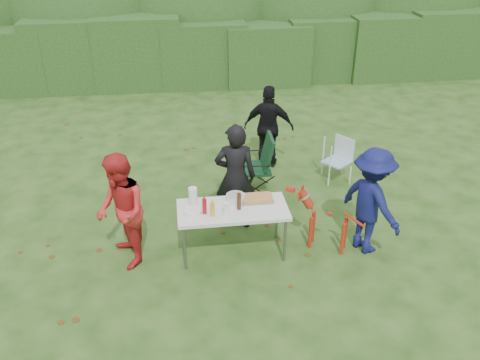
{
  "coord_description": "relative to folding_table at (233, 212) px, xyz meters",
  "views": [
    {
      "loc": [
        -0.82,
        -5.57,
        4.39
      ],
      "look_at": [
        0.0,
        0.53,
        1.0
      ],
      "focal_mm": 38.0,
      "sensor_mm": 36.0,
      "label": 1
    }
  ],
  "objects": [
    {
      "name": "hedge_row",
      "position": [
        0.14,
        7.78,
        0.16
      ],
      "size": [
        22.0,
        1.4,
        1.7
      ],
      "primitive_type": "cube",
      "color": "#23471C",
      "rests_on": "ground"
    },
    {
      "name": "folding_table",
      "position": [
        0.0,
        0.0,
        0.0
      ],
      "size": [
        1.5,
        0.7,
        0.74
      ],
      "color": "silver",
      "rests_on": "ground"
    },
    {
      "name": "pasta_bowl",
      "position": [
        0.06,
        0.18,
        0.1
      ],
      "size": [
        0.26,
        0.26,
        0.1
      ],
      "primitive_type": "cylinder",
      "color": "silver",
      "rests_on": "folding_table"
    },
    {
      "name": "cup_stack",
      "position": [
        -0.1,
        -0.14,
        0.14
      ],
      "size": [
        0.08,
        0.08,
        0.18
      ],
      "primitive_type": "cylinder",
      "color": "white",
      "rests_on": "folding_table"
    },
    {
      "name": "shrub_backdrop",
      "position": [
        0.14,
        9.38,
        0.91
      ],
      "size": [
        20.0,
        2.6,
        3.2
      ],
      "primitive_type": "ellipsoid",
      "color": "#3D6628",
      "rests_on": "ground"
    },
    {
      "name": "dog",
      "position": [
        1.35,
        -0.06,
        -0.25
      ],
      "size": [
        0.99,
        0.75,
        0.87
      ],
      "primitive_type": null,
      "rotation": [
        0.0,
        0.0,
        2.66
      ],
      "color": "#A02511",
      "rests_on": "ground"
    },
    {
      "name": "lawn_chair",
      "position": [
        2.09,
        1.92,
        -0.3
      ],
      "size": [
        0.64,
        0.64,
        0.77
      ],
      "primitive_type": null,
      "rotation": [
        0.0,
        0.0,
        3.79
      ],
      "color": "teal",
      "rests_on": "ground"
    },
    {
      "name": "focaccia_bread",
      "position": [
        0.36,
        0.17,
        0.09
      ],
      "size": [
        0.4,
        0.26,
        0.04
      ],
      "primitive_type": "cube",
      "color": "#C58948",
      "rests_on": "food_tray"
    },
    {
      "name": "ground",
      "position": [
        0.14,
        -0.22,
        -0.69
      ],
      "size": [
        80.0,
        80.0,
        0.0
      ],
      "primitive_type": "plane",
      "color": "#1E4211"
    },
    {
      "name": "child",
      "position": [
        1.9,
        -0.14,
        0.1
      ],
      "size": [
        0.96,
        1.16,
        1.56
      ],
      "primitive_type": "imported",
      "rotation": [
        0.0,
        0.0,
        2.01
      ],
      "color": "#10144E",
      "rests_on": "ground"
    },
    {
      "name": "beer_bottle",
      "position": [
        0.08,
        -0.03,
        0.17
      ],
      "size": [
        0.06,
        0.06,
        0.24
      ],
      "primitive_type": "cylinder",
      "color": "#47230F",
      "rests_on": "folding_table"
    },
    {
      "name": "mustard_bottle",
      "position": [
        -0.28,
        -0.15,
        0.15
      ],
      "size": [
        0.06,
        0.06,
        0.2
      ],
      "primitive_type": "cylinder",
      "color": "gold",
      "rests_on": "folding_table"
    },
    {
      "name": "person_black_puffy",
      "position": [
        0.98,
        2.63,
        0.09
      ],
      "size": [
        0.98,
        0.63,
        1.55
      ],
      "primitive_type": "imported",
      "rotation": [
        0.0,
        0.0,
        2.85
      ],
      "color": "black",
      "rests_on": "ground"
    },
    {
      "name": "ketchup_bottle",
      "position": [
        -0.38,
        -0.07,
        0.16
      ],
      "size": [
        0.06,
        0.06,
        0.22
      ],
      "primitive_type": "cylinder",
      "color": "#9F1117",
      "rests_on": "folding_table"
    },
    {
      "name": "paper_towel_roll",
      "position": [
        -0.52,
        0.17,
        0.18
      ],
      "size": [
        0.12,
        0.12,
        0.26
      ],
      "primitive_type": "cylinder",
      "color": "white",
      "rests_on": "folding_table"
    },
    {
      "name": "camping_chair",
      "position": [
        0.54,
        1.65,
        -0.16
      ],
      "size": [
        0.67,
        0.67,
        1.04
      ],
      "primitive_type": null,
      "rotation": [
        0.0,
        0.0,
        3.11
      ],
      "color": "#0F341B",
      "rests_on": "ground"
    },
    {
      "name": "food_tray",
      "position": [
        0.36,
        0.17,
        0.06
      ],
      "size": [
        0.45,
        0.3,
        0.02
      ],
      "primitive_type": "cube",
      "color": "#B7B7BA",
      "rests_on": "folding_table"
    },
    {
      "name": "person_cook",
      "position": [
        0.13,
        0.7,
        0.15
      ],
      "size": [
        0.66,
        0.47,
        1.67
      ],
      "primitive_type": "imported",
      "rotation": [
        0.0,
        0.0,
        3.01
      ],
      "color": "black",
      "rests_on": "ground"
    },
    {
      "name": "plate_stack",
      "position": [
        -0.55,
        -0.05,
        0.08
      ],
      "size": [
        0.24,
        0.24,
        0.05
      ],
      "primitive_type": "cylinder",
      "color": "white",
      "rests_on": "folding_table"
    },
    {
      "name": "person_red_jacket",
      "position": [
        -1.48,
        0.0,
        0.12
      ],
      "size": [
        0.81,
        0.93,
        1.62
      ],
      "primitive_type": "imported",
      "rotation": [
        0.0,
        0.0,
        -1.28
      ],
      "color": "red",
      "rests_on": "ground"
    }
  ]
}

